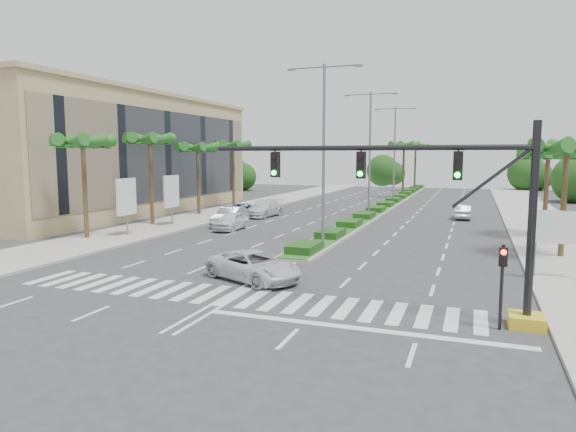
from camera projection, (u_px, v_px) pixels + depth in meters
name	position (u px, v px, depth m)	size (l,w,h in m)	color
ground	(232.00, 297.00, 21.98)	(160.00, 160.00, 0.00)	#333335
footpath_right	(558.00, 242.00, 35.47)	(6.00, 120.00, 0.15)	gray
footpath_left	(178.00, 222.00, 45.80)	(6.00, 120.00, 0.15)	gray
median	(392.00, 203.00, 63.96)	(2.20, 75.00, 0.20)	gray
median_grass	(392.00, 202.00, 63.95)	(1.80, 75.00, 0.04)	#28541C
building	(119.00, 156.00, 54.37)	(12.00, 36.00, 12.00)	tan
signal_gantry	(463.00, 227.00, 18.43)	(12.60, 1.20, 7.20)	gold
pedestrian_signal	(502.00, 272.00, 17.51)	(0.28, 0.36, 3.00)	black
direction_sign	(559.00, 230.00, 24.56)	(2.70, 0.11, 3.40)	slate
billboard_near	(126.00, 197.00, 37.76)	(0.18, 2.10, 4.35)	slate
billboard_far	(171.00, 192.00, 43.36)	(0.18, 2.10, 4.35)	slate
palm_left_near	(83.00, 146.00, 36.13)	(4.57, 4.68, 7.55)	brown
palm_left_mid	(150.00, 143.00, 43.55)	(4.57, 4.68, 7.95)	brown
palm_left_far	(198.00, 151.00, 51.09)	(4.57, 4.68, 7.35)	brown
palm_left_end	(233.00, 148.00, 58.51)	(4.57, 4.68, 7.75)	brown
palm_right_near	(567.00, 152.00, 29.39)	(4.57, 4.68, 7.05)	brown
palm_right_far	(548.00, 157.00, 36.89)	(4.57, 4.68, 6.75)	brown
palm_median_a	(404.00, 147.00, 72.46)	(4.57, 4.68, 8.05)	brown
palm_median_b	(416.00, 149.00, 86.46)	(4.57, 4.68, 8.05)	brown
streetlight_near	(324.00, 144.00, 34.25)	(5.10, 0.25, 12.00)	slate
streetlight_mid	(370.00, 147.00, 49.18)	(5.10, 0.25, 12.00)	slate
streetlight_far	(395.00, 149.00, 64.11)	(5.10, 0.25, 12.00)	slate
car_parked_a	(231.00, 221.00, 41.53)	(1.72, 4.28, 1.46)	white
car_parked_b	(230.00, 216.00, 43.97)	(1.74, 4.98, 1.64)	#9E9DA2
car_parked_c	(238.00, 211.00, 49.60)	(2.28, 4.95, 1.38)	#2F528F
car_parked_d	(264.00, 208.00, 50.75)	(2.24, 5.52, 1.60)	silver
car_crossing	(254.00, 266.00, 24.77)	(2.38, 5.16, 1.43)	silver
car_right	(463.00, 212.00, 48.82)	(1.42, 4.07, 1.34)	#ADACB1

